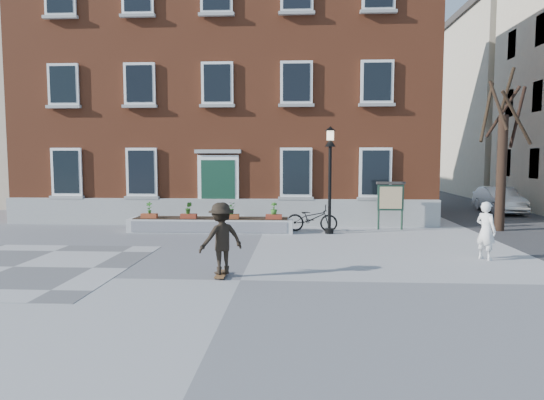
# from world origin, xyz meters

# --- Properties ---
(ground) EXTENTS (100.00, 100.00, 0.00)m
(ground) POSITION_xyz_m (0.00, 0.00, 0.00)
(ground) COLOR gray
(ground) RESTS_ON ground
(checker_patch) EXTENTS (6.00, 6.00, 0.01)m
(checker_patch) POSITION_xyz_m (-6.00, 1.00, 0.01)
(checker_patch) COLOR #565659
(checker_patch) RESTS_ON ground
(distant_building) EXTENTS (10.00, 12.00, 13.00)m
(distant_building) POSITION_xyz_m (-18.00, 20.00, 6.50)
(distant_building) COLOR beige
(distant_building) RESTS_ON ground
(bicycle) EXTENTS (1.98, 0.81, 1.02)m
(bicycle) POSITION_xyz_m (1.82, 7.44, 0.51)
(bicycle) COLOR black
(bicycle) RESTS_ON ground
(parked_car) EXTENTS (1.46, 4.00, 1.31)m
(parked_car) POSITION_xyz_m (11.42, 14.09, 0.65)
(parked_car) COLOR silver
(parked_car) RESTS_ON ground
(bystander) EXTENTS (0.64, 0.70, 1.61)m
(bystander) POSITION_xyz_m (6.48, 2.65, 0.80)
(bystander) COLOR white
(bystander) RESTS_ON ground
(brick_building) EXTENTS (18.40, 10.85, 12.60)m
(brick_building) POSITION_xyz_m (-2.00, 13.98, 6.30)
(brick_building) COLOR brown
(brick_building) RESTS_ON ground
(planter_assembly) EXTENTS (6.20, 1.12, 1.15)m
(planter_assembly) POSITION_xyz_m (-1.99, 7.18, 0.31)
(planter_assembly) COLOR silver
(planter_assembly) RESTS_ON ground
(bare_tree) EXTENTS (1.83, 1.83, 6.16)m
(bare_tree) POSITION_xyz_m (9.01, 8.01, 2.79)
(bare_tree) COLOR black
(bare_tree) RESTS_ON ground
(lamp_post) EXTENTS (0.40, 0.40, 3.93)m
(lamp_post) POSITION_xyz_m (2.45, 6.95, 2.54)
(lamp_post) COLOR black
(lamp_post) RESTS_ON ground
(notice_board) EXTENTS (1.10, 0.16, 1.87)m
(notice_board) POSITION_xyz_m (4.88, 8.09, 1.26)
(notice_board) COLOR #1A3425
(notice_board) RESTS_ON ground
(skateboarder) EXTENTS (1.25, 1.13, 1.76)m
(skateboarder) POSITION_xyz_m (-0.49, 0.32, 0.92)
(skateboarder) COLOR brown
(skateboarder) RESTS_ON ground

